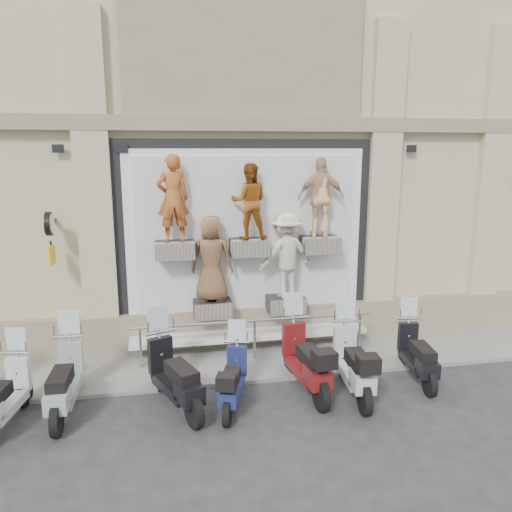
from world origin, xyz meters
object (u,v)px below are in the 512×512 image
object	(u,v)px
scooter_b	(2,385)
scooter_g	(354,351)
scooter_e	(233,369)
guard_rail	(255,341)
scooter_d	(174,363)
clock_sign_bracket	(50,231)
scooter_f	(306,347)
scooter_c	(64,368)
scooter_h	(418,343)

from	to	relation	value
scooter_b	scooter_g	world-z (taller)	scooter_g
scooter_b	scooter_e	bearing A→B (deg)	9.83
guard_rail	scooter_d	xyz separation A→B (m)	(-1.69, -1.59, 0.36)
scooter_d	clock_sign_bracket	bearing A→B (deg)	115.47
clock_sign_bracket	scooter_f	size ratio (longest dim) A/B	0.49
scooter_f	scooter_g	size ratio (longest dim) A/B	1.03
scooter_b	scooter_d	xyz separation A→B (m)	(2.67, 0.09, 0.10)
guard_rail	clock_sign_bracket	distance (m)	4.57
scooter_b	scooter_c	size ratio (longest dim) A/B	0.91
scooter_b	clock_sign_bracket	bearing A→B (deg)	88.56
scooter_b	scooter_h	size ratio (longest dim) A/B	0.99
clock_sign_bracket	scooter_c	distance (m)	2.77
clock_sign_bracket	scooter_c	xyz separation A→B (m)	(0.41, -1.87, -2.01)
clock_sign_bracket	scooter_e	distance (m)	4.41
clock_sign_bracket	scooter_e	world-z (taller)	clock_sign_bracket
scooter_b	scooter_e	distance (m)	3.65
scooter_b	scooter_f	world-z (taller)	scooter_f
clock_sign_bracket	scooter_d	world-z (taller)	clock_sign_bracket
clock_sign_bracket	scooter_h	world-z (taller)	clock_sign_bracket
scooter_g	scooter_d	bearing A→B (deg)	-175.74
scooter_d	scooter_g	xyz separation A→B (m)	(3.16, -0.09, -0.01)
clock_sign_bracket	scooter_d	distance (m)	3.61
scooter_b	scooter_d	bearing A→B (deg)	12.61
clock_sign_bracket	scooter_h	size ratio (longest dim) A/B	0.56
scooter_e	clock_sign_bracket	bearing A→B (deg)	162.17
scooter_f	scooter_g	distance (m)	0.86
scooter_c	scooter_g	world-z (taller)	scooter_g
guard_rail	scooter_b	distance (m)	4.68
scooter_d	scooter_b	bearing A→B (deg)	160.32
scooter_e	scooter_c	bearing A→B (deg)	-170.03
guard_rail	scooter_e	xyz separation A→B (m)	(-0.71, -1.74, 0.22)
scooter_e	scooter_b	bearing A→B (deg)	-164.05
scooter_d	scooter_h	xyz separation A→B (m)	(4.58, 0.20, -0.09)
scooter_e	scooter_f	bearing A→B (deg)	30.17
scooter_e	scooter_f	world-z (taller)	scooter_f
scooter_c	scooter_g	size ratio (longest dim) A/B	0.97
clock_sign_bracket	scooter_f	distance (m)	5.31
scooter_e	scooter_h	xyz separation A→B (m)	(3.60, 0.34, 0.05)
guard_rail	scooter_g	xyz separation A→B (m)	(1.48, -1.68, 0.35)
scooter_b	scooter_h	bearing A→B (deg)	12.98
guard_rail	scooter_f	world-z (taller)	scooter_f
scooter_b	scooter_f	distance (m)	5.04
scooter_c	scooter_e	xyz separation A→B (m)	(2.78, -0.33, -0.11)
clock_sign_bracket	scooter_f	bearing A→B (deg)	-22.34
scooter_h	clock_sign_bracket	bearing A→B (deg)	172.89
clock_sign_bracket	scooter_g	bearing A→B (deg)	-21.81
guard_rail	scooter_d	distance (m)	2.35
scooter_e	scooter_g	bearing A→B (deg)	18.15
scooter_c	scooter_h	world-z (taller)	scooter_c
scooter_f	guard_rail	bearing A→B (deg)	110.66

